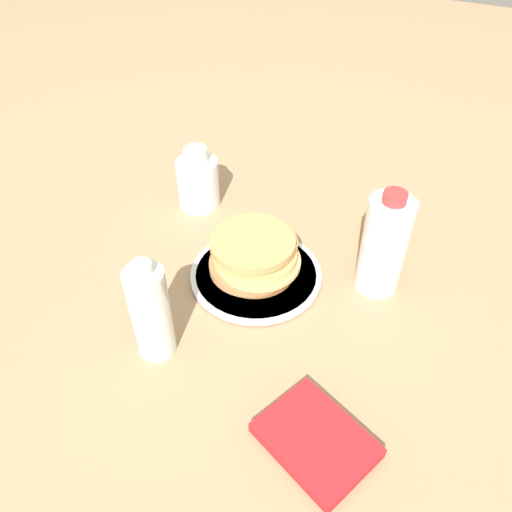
{
  "coord_description": "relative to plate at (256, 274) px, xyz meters",
  "views": [
    {
      "loc": [
        0.28,
        -0.58,
        0.66
      ],
      "look_at": [
        -0.02,
        0.01,
        0.05
      ],
      "focal_mm": 35.0,
      "sensor_mm": 36.0,
      "label": 1
    }
  ],
  "objects": [
    {
      "name": "ground_plane",
      "position": [
        0.02,
        -0.01,
        -0.01
      ],
      "size": [
        4.0,
        4.0,
        0.0
      ],
      "primitive_type": "plane",
      "color": "#9E7F5B"
    },
    {
      "name": "plate",
      "position": [
        0.0,
        0.0,
        0.0
      ],
      "size": [
        0.25,
        0.25,
        0.01
      ],
      "color": "silver",
      "rests_on": "ground_plane"
    },
    {
      "name": "pancake_stack",
      "position": [
        -0.0,
        -0.0,
        0.05
      ],
      "size": [
        0.17,
        0.17,
        0.09
      ],
      "color": "#B97539",
      "rests_on": "plate"
    },
    {
      "name": "juice_glass",
      "position": [
        0.18,
        0.22,
        0.03
      ],
      "size": [
        0.08,
        0.08,
        0.07
      ],
      "color": "yellow",
      "rests_on": "ground_plane"
    },
    {
      "name": "cream_jug",
      "position": [
        -0.22,
        0.15,
        0.05
      ],
      "size": [
        0.09,
        0.09,
        0.14
      ],
      "color": "white",
      "rests_on": "ground_plane"
    },
    {
      "name": "water_bottle_near",
      "position": [
        -0.07,
        -0.22,
        0.08
      ],
      "size": [
        0.06,
        0.06,
        0.19
      ],
      "color": "silver",
      "rests_on": "ground_plane"
    },
    {
      "name": "water_bottle_mid",
      "position": [
        0.21,
        0.08,
        0.09
      ],
      "size": [
        0.08,
        0.08,
        0.21
      ],
      "color": "white",
      "rests_on": "ground_plane"
    },
    {
      "name": "napkin",
      "position": [
        0.22,
        -0.26,
        0.0
      ],
      "size": [
        0.18,
        0.16,
        0.02
      ],
      "color": "red",
      "rests_on": "ground_plane"
    }
  ]
}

